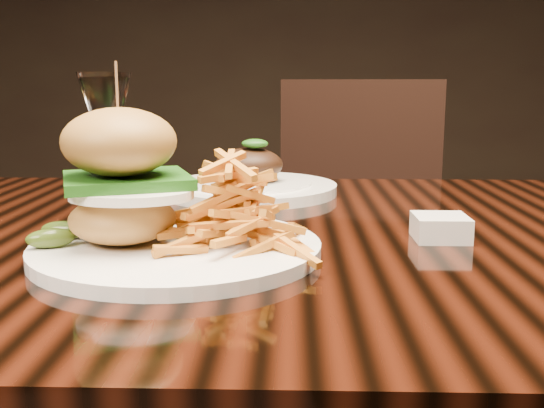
{
  "coord_description": "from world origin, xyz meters",
  "views": [
    {
      "loc": [
        0.02,
        -0.83,
        0.94
      ],
      "look_at": [
        -0.0,
        -0.13,
        0.81
      ],
      "focal_mm": 42.0,
      "sensor_mm": 36.0,
      "label": 1
    }
  ],
  "objects_px": {
    "dining_table": "(275,284)",
    "chair_far": "(354,231)",
    "far_dish": "(249,183)",
    "burger_plate": "(174,203)",
    "wine_glass": "(106,112)"
  },
  "relations": [
    {
      "from": "burger_plate",
      "to": "chair_far",
      "type": "xyz_separation_m",
      "value": [
        0.31,
        1.02,
        -0.27
      ]
    },
    {
      "from": "wine_glass",
      "to": "burger_plate",
      "type": "bearing_deg",
      "value": -57.0
    },
    {
      "from": "burger_plate",
      "to": "dining_table",
      "type": "bearing_deg",
      "value": 41.97
    },
    {
      "from": "dining_table",
      "to": "wine_glass",
      "type": "distance_m",
      "value": 0.34
    },
    {
      "from": "dining_table",
      "to": "wine_glass",
      "type": "xyz_separation_m",
      "value": [
        -0.24,
        0.07,
        0.23
      ]
    },
    {
      "from": "far_dish",
      "to": "dining_table",
      "type": "bearing_deg",
      "value": -79.17
    },
    {
      "from": "dining_table",
      "to": "far_dish",
      "type": "height_order",
      "value": "far_dish"
    },
    {
      "from": "dining_table",
      "to": "chair_far",
      "type": "height_order",
      "value": "chair_far"
    },
    {
      "from": "far_dish",
      "to": "chair_far",
      "type": "xyz_separation_m",
      "value": [
        0.25,
        0.62,
        -0.23
      ]
    },
    {
      "from": "far_dish",
      "to": "chair_far",
      "type": "height_order",
      "value": "chair_far"
    },
    {
      "from": "wine_glass",
      "to": "chair_far",
      "type": "relative_size",
      "value": 0.22
    },
    {
      "from": "dining_table",
      "to": "far_dish",
      "type": "relative_size",
      "value": 5.22
    },
    {
      "from": "dining_table",
      "to": "far_dish",
      "type": "distance_m",
      "value": 0.29
    },
    {
      "from": "far_dish",
      "to": "burger_plate",
      "type": "bearing_deg",
      "value": -98.19
    },
    {
      "from": "wine_glass",
      "to": "far_dish",
      "type": "bearing_deg",
      "value": 46.95
    }
  ]
}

